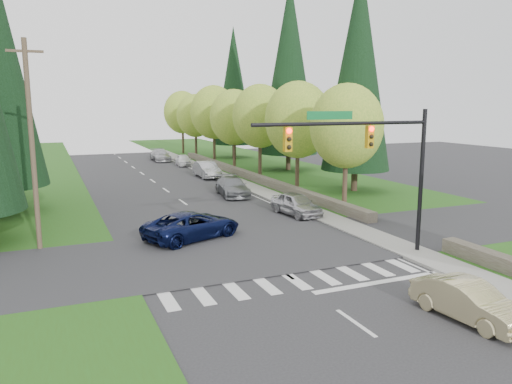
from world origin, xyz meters
TOP-DOWN VIEW (x-y plane):
  - ground at (0.00, 0.00)m, footprint 120.00×120.00m
  - grass_east at (13.00, 20.00)m, footprint 14.00×110.00m
  - cross_street at (0.00, 8.00)m, footprint 120.00×8.00m
  - sidewalk_east at (6.90, 22.00)m, footprint 1.80×80.00m
  - curb_east at (6.05, 22.00)m, footprint 0.20×80.00m
  - stone_wall_north at (8.60, 30.00)m, footprint 0.70×40.00m
  - traffic_signal at (4.37, 4.50)m, footprint 8.70×0.37m
  - utility_pole at (-9.50, 12.00)m, footprint 1.60×0.24m
  - decid_tree_0 at (9.20, 14.00)m, footprint 4.80×4.80m
  - decid_tree_1 at (9.30, 21.00)m, footprint 5.20×5.20m
  - decid_tree_2 at (9.10, 28.00)m, footprint 5.00×5.00m
  - decid_tree_3 at (9.20, 35.00)m, footprint 5.00×5.00m
  - decid_tree_4 at (9.30, 42.00)m, footprint 5.40×5.40m
  - decid_tree_5 at (9.10, 49.00)m, footprint 4.80×4.80m
  - decid_tree_6 at (9.20, 56.00)m, footprint 5.20×5.20m
  - conifer_e_a at (14.00, 20.00)m, footprint 5.44×5.44m
  - conifer_e_b at (15.00, 34.00)m, footprint 6.12×6.12m
  - conifer_e_c at (14.00, 48.00)m, footprint 5.10×5.10m
  - sedan_champagne at (3.55, -2.22)m, footprint 1.83×4.09m
  - suv_navy at (-2.09, 11.00)m, footprint 5.88×4.29m
  - parked_car_a at (5.60, 14.01)m, footprint 2.12×4.37m
  - parked_car_b at (4.20, 22.01)m, footprint 2.61×5.14m
  - parked_car_c at (5.27, 32.08)m, footprint 1.65×4.71m
  - parked_car_d at (5.60, 42.22)m, footprint 1.95×3.99m
  - parked_car_e at (4.20, 48.03)m, footprint 2.05×4.91m

SIDE VIEW (x-z plane):
  - ground at x=0.00m, z-range 0.00..0.00m
  - cross_street at x=0.00m, z-range -0.05..0.05m
  - grass_east at x=13.00m, z-range 0.00..0.06m
  - sidewalk_east at x=6.90m, z-range 0.00..0.13m
  - curb_east at x=6.05m, z-range 0.00..0.13m
  - stone_wall_north at x=8.60m, z-range 0.00..0.70m
  - sedan_champagne at x=3.55m, z-range 0.00..1.30m
  - parked_car_d at x=5.60m, z-range 0.00..1.31m
  - parked_car_e at x=4.20m, z-range 0.00..1.42m
  - parked_car_b at x=4.20m, z-range 0.00..1.43m
  - parked_car_a at x=5.60m, z-range 0.00..1.44m
  - suv_navy at x=-2.09m, z-range 0.00..1.49m
  - parked_car_c at x=5.27m, z-range 0.00..1.55m
  - traffic_signal at x=4.37m, z-range 1.58..8.38m
  - utility_pole at x=-9.50m, z-range 0.14..10.14m
  - decid_tree_5 at x=9.10m, z-range 1.38..9.68m
  - decid_tree_0 at x=9.20m, z-range 1.41..9.78m
  - decid_tree_3 at x=9.20m, z-range 1.39..9.94m
  - decid_tree_1 at x=9.30m, z-range 1.40..10.20m
  - decid_tree_6 at x=9.20m, z-range 1.43..10.30m
  - decid_tree_2 at x=9.10m, z-range 1.52..10.34m
  - decid_tree_4 at x=9.30m, z-range 1.47..10.65m
  - conifer_e_c at x=14.00m, z-range 0.89..17.69m
  - conifer_e_a at x=14.00m, z-range 0.89..18.69m
  - conifer_e_b at x=15.00m, z-range 0.89..20.69m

